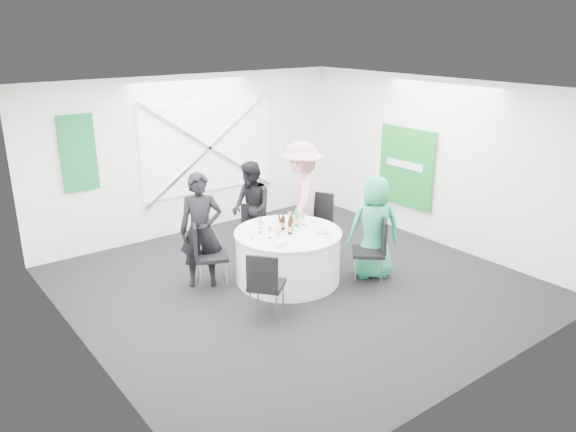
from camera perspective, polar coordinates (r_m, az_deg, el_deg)
floor at (r=8.25m, az=0.85°, el=-6.95°), size 6.00×6.00×0.00m
ceiling at (r=7.47m, az=0.95°, el=12.78°), size 6.00×6.00×0.00m
wall_back at (r=10.20m, az=-9.65°, el=6.16°), size 6.00×0.00×6.00m
wall_front at (r=5.83m, az=19.53°, el=-4.32°), size 6.00×0.00×6.00m
wall_left at (r=6.43m, az=-20.63°, el=-2.30°), size 0.00×6.00×6.00m
wall_right at (r=9.83m, az=14.83°, el=5.33°), size 0.00×6.00×6.00m
window_panel at (r=10.28m, az=-8.10°, el=6.91°), size 2.60×0.03×1.60m
window_brace_a at (r=10.25m, az=-7.98°, el=6.88°), size 2.63×0.05×1.84m
window_brace_b at (r=10.25m, az=-7.98°, el=6.88°), size 2.63×0.05×1.84m
green_banner at (r=9.35m, az=-20.52°, el=5.99°), size 0.55×0.04×1.20m
green_sign at (r=10.20m, az=11.89°, el=4.87°), size 0.05×1.20×1.40m
banquet_table at (r=8.23m, az=-0.00°, el=-4.08°), size 1.56×1.56×0.76m
chair_back at (r=9.21m, az=-3.45°, el=-0.90°), size 0.44×0.45×0.83m
chair_back_left at (r=8.00m, az=-8.49°, el=-3.45°), size 0.60×0.60×0.99m
chair_back_right at (r=9.19m, az=3.06°, el=-0.25°), size 0.62×0.61×1.00m
chair_front_right at (r=8.17m, az=8.83°, el=-3.00°), size 0.63×0.63×0.99m
chair_front_left at (r=7.07m, az=-2.37°, el=-6.64°), size 0.60×0.60×0.93m
person_man_back_left at (r=8.03m, az=-8.82°, el=-1.45°), size 0.73×0.65×1.67m
person_man_back at (r=9.17m, az=-3.75°, el=0.84°), size 0.52×0.80×1.53m
person_woman_pink at (r=9.16m, az=1.40°, el=1.91°), size 1.26×1.21×1.85m
person_woman_green at (r=8.32m, az=8.76°, el=-1.16°), size 0.90×0.81×1.55m
plate_back at (r=8.47m, az=-2.16°, el=-0.62°), size 0.25×0.25×0.01m
plate_back_left at (r=8.05m, az=-4.03°, el=-1.73°), size 0.28×0.28×0.01m
plate_back_right at (r=8.55m, az=0.88°, el=-0.38°), size 0.27×0.27×0.04m
plate_front_right at (r=8.04m, az=3.51°, el=-1.68°), size 0.29×0.29×0.04m
plate_front_left at (r=7.65m, az=-1.04°, el=-2.79°), size 0.26×0.26×0.01m
napkin at (r=7.58m, az=-0.76°, el=-2.77°), size 0.18×0.14×0.05m
beer_bottle_a at (r=8.08m, az=-0.88°, el=-0.93°), size 0.06×0.06×0.25m
beer_bottle_b at (r=8.15m, az=-0.51°, el=-0.74°), size 0.06×0.06×0.25m
beer_bottle_c at (r=8.13m, az=0.33°, el=-0.85°), size 0.06×0.06×0.24m
beer_bottle_d at (r=7.97m, az=0.20°, el=-1.17°), size 0.06×0.06×0.26m
green_water_bottle at (r=8.27m, az=0.89°, el=-0.32°), size 0.08×0.08×0.29m
clear_water_bottle at (r=7.84m, az=-1.02°, el=-1.49°), size 0.08×0.08×0.27m
wine_glass_a at (r=7.82m, az=-1.86°, el=-1.39°), size 0.07×0.07×0.17m
wine_glass_b at (r=8.41m, az=1.25°, el=0.09°), size 0.07×0.07×0.17m
wine_glass_c at (r=8.34m, az=1.60°, el=-0.09°), size 0.07×0.07×0.17m
wine_glass_d at (r=8.05m, az=-2.84°, el=-0.82°), size 0.07×0.07×0.17m
wine_glass_e at (r=8.18m, az=-2.87°, el=-0.48°), size 0.07×0.07×0.17m
wine_glass_f at (r=8.42m, az=0.20°, el=0.10°), size 0.07×0.07×0.17m
fork_a at (r=8.51m, az=2.58°, el=-0.58°), size 0.08×0.14×0.01m
knife_a at (r=8.63m, az=0.36°, el=-0.27°), size 0.09×0.14×0.01m
fork_b at (r=8.18m, az=-4.01°, el=-1.41°), size 0.08×0.14×0.01m
knife_b at (r=7.87m, az=-3.74°, el=-2.25°), size 0.08×0.14×0.01m
fork_c at (r=7.91m, az=3.88°, el=-2.12°), size 0.11×0.12×0.01m
knife_c at (r=8.20m, az=3.97°, el=-1.35°), size 0.12×0.12×0.01m
fork_d at (r=8.59m, az=-1.66°, el=-0.38°), size 0.15×0.03×0.01m
knife_d at (r=8.45m, az=-3.04°, el=-0.73°), size 0.15×0.02×0.01m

